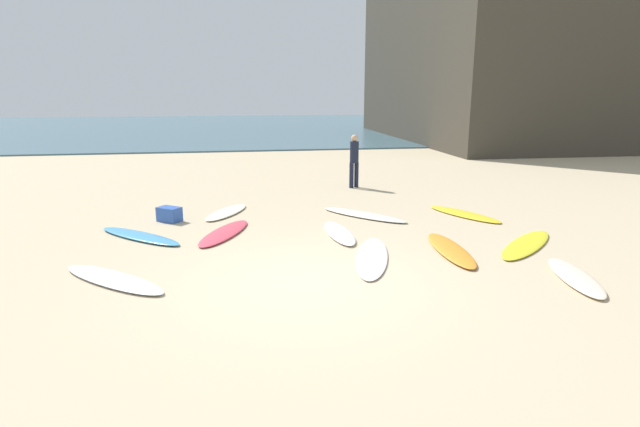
% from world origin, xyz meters
% --- Properties ---
extents(ground_plane, '(120.00, 120.00, 0.00)m').
position_xyz_m(ground_plane, '(0.00, 0.00, 0.00)').
color(ground_plane, '#C6B28E').
extents(ocean_water, '(120.00, 40.00, 0.08)m').
position_xyz_m(ocean_water, '(0.00, 38.89, 0.04)').
color(ocean_water, '#426675').
rests_on(ocean_water, ground_plane).
extents(coastal_headland, '(23.15, 20.56, 14.92)m').
position_xyz_m(coastal_headland, '(21.04, 23.83, 7.46)').
color(coastal_headland, '#3D382D').
rests_on(coastal_headland, ground_plane).
extents(surfboard_0, '(2.25, 2.15, 0.06)m').
position_xyz_m(surfboard_0, '(4.67, 1.25, 0.03)').
color(surfboard_0, yellow).
rests_on(surfboard_0, ground_plane).
extents(surfboard_1, '(1.38, 1.98, 0.07)m').
position_xyz_m(surfboard_1, '(-1.34, 5.10, 0.04)').
color(surfboard_1, '#ECEBCC').
rests_on(surfboard_1, ground_plane).
extents(surfboard_2, '(1.32, 2.57, 0.06)m').
position_xyz_m(surfboard_2, '(1.37, 1.00, 0.03)').
color(surfboard_2, white).
rests_on(surfboard_2, ground_plane).
extents(surfboard_3, '(2.14, 2.03, 0.08)m').
position_xyz_m(surfboard_3, '(-3.14, 0.59, 0.04)').
color(surfboard_3, silver).
rests_on(surfboard_3, ground_plane).
extents(surfboard_4, '(1.42, 2.29, 0.07)m').
position_xyz_m(surfboard_4, '(-1.37, 3.15, 0.04)').
color(surfboard_4, '#D74355').
rests_on(surfboard_4, ground_plane).
extents(surfboard_5, '(2.12, 2.03, 0.08)m').
position_xyz_m(surfboard_5, '(-3.15, 3.18, 0.04)').
color(surfboard_5, '#489BD5').
rests_on(surfboard_5, ground_plane).
extents(surfboard_6, '(2.05, 2.24, 0.08)m').
position_xyz_m(surfboard_6, '(2.05, 4.23, 0.04)').
color(surfboard_6, silver).
rests_on(surfboard_6, ground_plane).
extents(surfboard_7, '(0.74, 2.33, 0.09)m').
position_xyz_m(surfboard_7, '(2.99, 1.15, 0.04)').
color(surfboard_7, orange).
rests_on(surfboard_7, ground_plane).
extents(surfboard_8, '(1.43, 2.25, 0.07)m').
position_xyz_m(surfboard_8, '(4.58, 3.90, 0.03)').
color(surfboard_8, yellow).
rests_on(surfboard_8, ground_plane).
extents(surfboard_9, '(0.98, 1.99, 0.09)m').
position_xyz_m(surfboard_9, '(4.41, -0.61, 0.04)').
color(surfboard_9, '#F6E0C6').
rests_on(surfboard_9, ground_plane).
extents(surfboard_10, '(0.58, 1.97, 0.09)m').
position_xyz_m(surfboard_10, '(1.10, 2.68, 0.04)').
color(surfboard_10, white).
rests_on(surfboard_10, ground_plane).
extents(beachgoer_near, '(0.37, 0.37, 1.71)m').
position_xyz_m(beachgoer_near, '(2.72, 8.08, 0.96)').
color(beachgoer_near, '#191E33').
rests_on(beachgoer_near, ground_plane).
extents(beach_cooler, '(0.64, 0.60, 0.35)m').
position_xyz_m(beach_cooler, '(-2.68, 4.53, 0.17)').
color(beach_cooler, '#2D56B2').
rests_on(beach_cooler, ground_plane).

